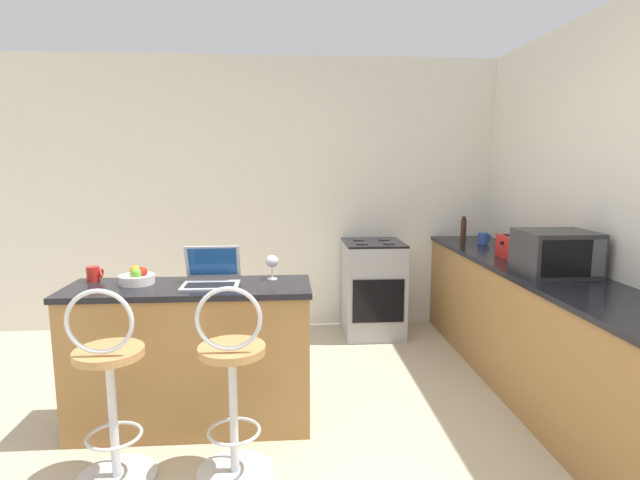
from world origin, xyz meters
name	(u,v)px	position (x,y,z in m)	size (l,w,h in m)	color
wall_back	(267,195)	(0.00, 2.72, 1.30)	(12.00, 0.06, 2.60)	silver
breakfast_bar	(192,356)	(-0.41, 0.80, 0.44)	(1.45, 0.49, 0.89)	#9E703D
counter_right	(537,331)	(1.92, 1.09, 0.44)	(0.60, 3.22, 0.89)	#9E703D
bar_stool_near	(110,391)	(-0.71, 0.26, 0.49)	(0.40, 0.40, 1.03)	silver
bar_stool_far	(232,387)	(-0.10, 0.26, 0.49)	(0.40, 0.40, 1.03)	silver
laptop	(212,275)	(-0.28, 0.83, 0.94)	(0.33, 0.29, 0.23)	#B7BABF
microwave	(556,253)	(1.93, 0.94, 1.03)	(0.45, 0.41, 0.29)	#2D2D30
toaster	(515,247)	(1.92, 1.50, 0.97)	(0.21, 0.28, 0.18)	red
stove_range	(373,288)	(0.99, 2.38, 0.44)	(0.54, 0.58, 0.89)	#9EA3A8
wine_glass_tall	(272,262)	(0.09, 0.93, 1.00)	(0.08, 0.08, 0.16)	silver
pepper_mill	(463,231)	(1.77, 2.20, 1.01)	(0.05, 0.05, 0.25)	#331E14
mug_blue	(483,238)	(1.96, 2.19, 0.94)	(0.10, 0.09, 0.10)	#2D51AD
mug_red	(94,274)	(-1.01, 0.96, 0.93)	(0.10, 0.08, 0.09)	red
fruit_bowl	(137,277)	(-0.72, 0.87, 0.93)	(0.21, 0.21, 0.11)	silver
mug_white	(510,242)	(2.12, 2.01, 0.93)	(0.11, 0.09, 0.09)	white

